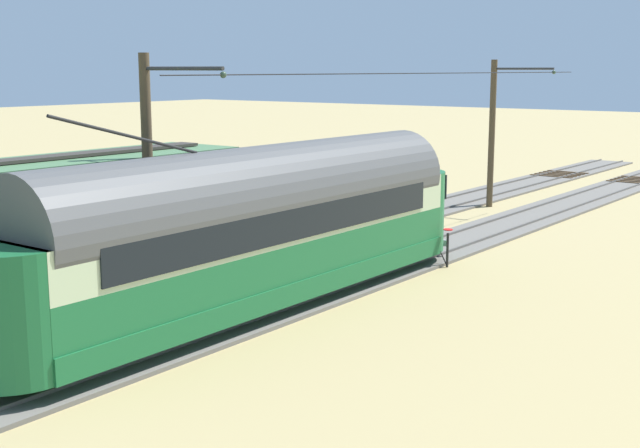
% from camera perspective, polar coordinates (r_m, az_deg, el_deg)
% --- Properties ---
extents(ground_plane, '(220.00, 220.00, 0.00)m').
position_cam_1_polar(ground_plane, '(24.66, -5.98, -4.26)').
color(ground_plane, tan).
extents(track_streetcar_siding, '(2.80, 80.00, 0.18)m').
position_cam_1_polar(track_streetcar_siding, '(23.46, -1.45, -4.83)').
color(track_streetcar_siding, '#666059').
rests_on(track_streetcar_siding, ground).
extents(track_adjacent_siding, '(2.80, 80.00, 0.18)m').
position_cam_1_polar(track_adjacent_siding, '(26.39, -9.08, -3.24)').
color(track_adjacent_siding, '#666059').
rests_on(track_adjacent_siding, ground).
extents(vintage_streetcar, '(2.65, 16.90, 5.18)m').
position_cam_1_polar(vintage_streetcar, '(21.76, -4.12, -0.11)').
color(vintage_streetcar, '#196033').
rests_on(vintage_streetcar, ground).
extents(coach_adjacent, '(2.96, 12.39, 3.85)m').
position_cam_1_polar(coach_adjacent, '(22.74, -18.73, -0.43)').
color(coach_adjacent, '#477047').
rests_on(coach_adjacent, ground).
extents(catenary_pole_foreground, '(2.99, 0.28, 6.63)m').
position_cam_1_polar(catenary_pole_foreground, '(39.16, 11.62, 6.18)').
color(catenary_pole_foreground, '#4C3D28').
rests_on(catenary_pole_foreground, ground).
extents(catenary_pole_mid_near, '(2.99, 0.28, 6.63)m').
position_cam_1_polar(catenary_pole_mid_near, '(22.60, -11.35, 3.24)').
color(catenary_pole_mid_near, '#4C3D28').
rests_on(catenary_pole_mid_near, ground).
extents(overhead_wire_run, '(2.79, 24.39, 0.18)m').
position_cam_1_polar(overhead_wire_run, '(29.42, 8.31, 10.04)').
color(overhead_wire_run, black).
rests_on(overhead_wire_run, ground).
extents(switch_stand, '(0.50, 0.30, 1.24)m').
position_cam_1_polar(switch_stand, '(27.14, 8.56, -1.45)').
color(switch_stand, black).
rests_on(switch_stand, ground).
extents(spare_tie_stack, '(2.40, 2.40, 0.54)m').
position_cam_1_polar(spare_tie_stack, '(28.96, -14.19, -1.77)').
color(spare_tie_stack, '#47331E').
rests_on(spare_tie_stack, ground).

